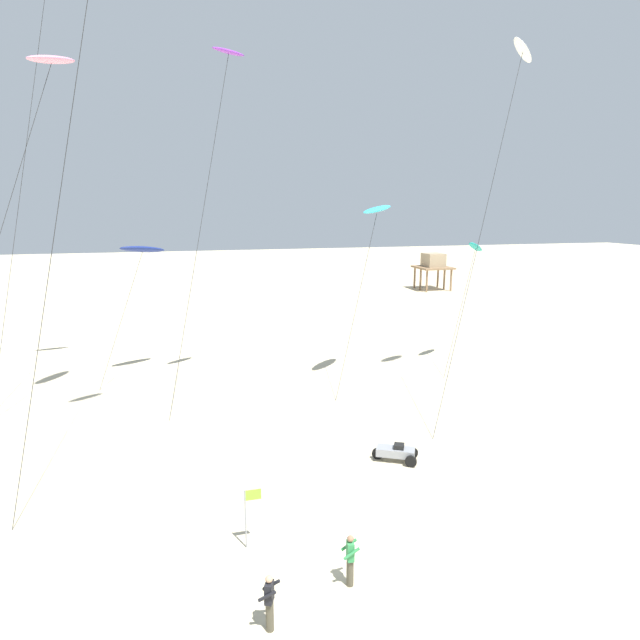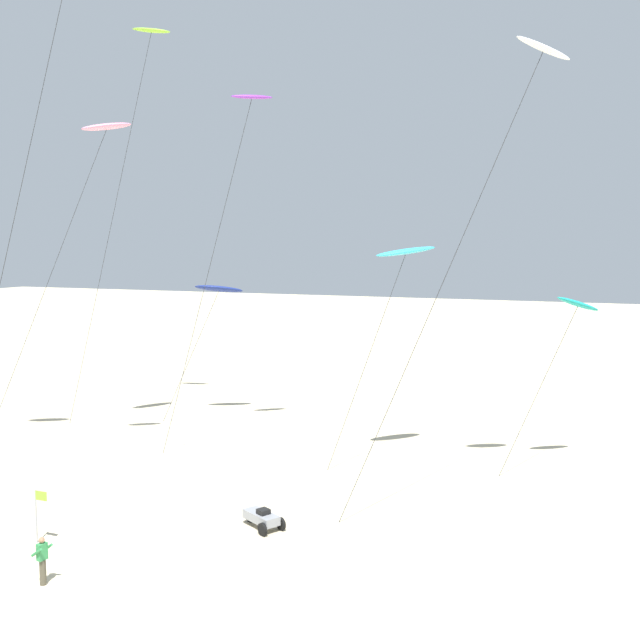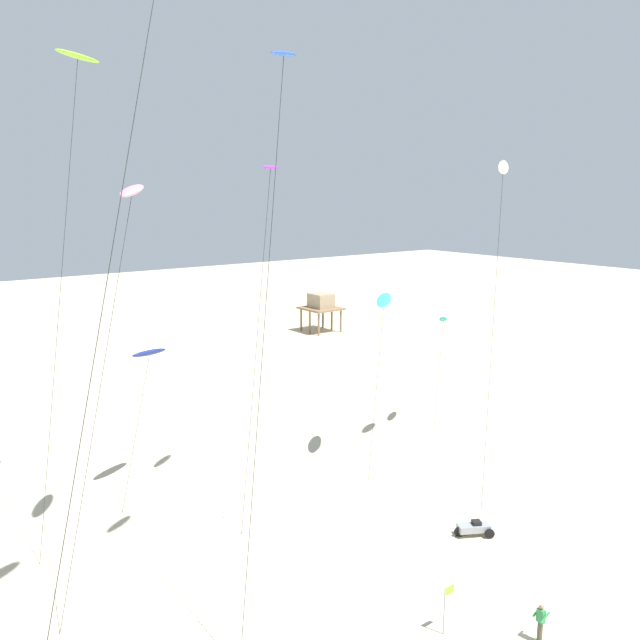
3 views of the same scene
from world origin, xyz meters
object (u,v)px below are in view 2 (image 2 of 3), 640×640
at_px(kite_purple, 250,104).
at_px(kite_flyer_nearest, 42,559).
at_px(kite_white, 541,55).
at_px(kite_navy, 219,289).
at_px(kite_pink, 106,129).
at_px(kite_lime, 150,39).
at_px(marker_flag, 39,506).
at_px(kite_cyan, 406,252).
at_px(kite_teal, 577,305).
at_px(beach_buggy, 262,518).

xyz_separation_m(kite_purple, kite_flyer_nearest, (1.20, -17.86, -18.11)).
bearing_deg(kite_white, kite_purple, 166.50).
height_order(kite_navy, kite_flyer_nearest, kite_navy).
relative_size(kite_pink, kite_purple, 0.95).
distance_m(kite_lime, marker_flag, 30.61).
xyz_separation_m(kite_purple, marker_flag, (-1.42, -15.16, -17.52)).
bearing_deg(kite_flyer_nearest, kite_pink, 120.48).
bearing_deg(kite_lime, kite_cyan, -12.02).
bearing_deg(kite_teal, beach_buggy, -130.96).
bearing_deg(kite_flyer_nearest, kite_navy, 105.43).
relative_size(kite_teal, kite_flyer_nearest, 5.39).
bearing_deg(marker_flag, kite_cyan, 56.15).
distance_m(kite_lime, kite_teal, 30.49).
bearing_deg(kite_white, kite_cyan, 150.81).
distance_m(kite_pink, kite_navy, 12.12).
distance_m(kite_flyer_nearest, marker_flag, 3.81).
height_order(kite_pink, beach_buggy, kite_pink).
xyz_separation_m(kite_pink, kite_purple, (8.53, 1.32, 1.00)).
height_order(kite_lime, kite_navy, kite_lime).
bearing_deg(kite_pink, kite_navy, 64.20).
xyz_separation_m(kite_white, beach_buggy, (-9.69, -6.84, -18.91)).
distance_m(kite_cyan, kite_teal, 8.95).
bearing_deg(kite_lime, kite_purple, -23.05).
xyz_separation_m(kite_pink, marker_flag, (7.11, -13.84, -16.52)).
distance_m(kite_white, beach_buggy, 22.32).
xyz_separation_m(kite_cyan, kite_flyer_nearest, (-7.57, -17.90, -10.17)).
relative_size(kite_lime, kite_purple, 1.28).
height_order(kite_pink, kite_flyer_nearest, kite_pink).
bearing_deg(kite_navy, kite_lime, -156.14).
xyz_separation_m(kite_teal, kite_purple, (-17.03, -2.33, 10.56)).
distance_m(kite_lime, kite_pink, 8.12).
xyz_separation_m(kite_teal, kite_flyer_nearest, (-15.82, -20.19, -7.56)).
bearing_deg(kite_teal, kite_cyan, -164.54).
bearing_deg(beach_buggy, kite_flyer_nearest, -122.42).
distance_m(kite_pink, beach_buggy, 24.51).
xyz_separation_m(beach_buggy, marker_flag, (-7.26, -4.59, 1.06)).
distance_m(kite_white, kite_pink, 24.21).
height_order(kite_pink, marker_flag, kite_pink).
relative_size(kite_white, kite_lime, 0.81).
xyz_separation_m(kite_lime, kite_teal, (26.02, -1.50, -15.82)).
bearing_deg(kite_white, kite_navy, 156.08).
xyz_separation_m(kite_navy, kite_flyer_nearest, (6.44, -23.35, -7.64)).
bearing_deg(beach_buggy, kite_navy, 124.60).
bearing_deg(kite_pink, kite_teal, 8.12).
bearing_deg(kite_pink, beach_buggy, -32.77).
xyz_separation_m(kite_teal, beach_buggy, (-11.19, -12.89, -8.02)).
bearing_deg(beach_buggy, marker_flag, -147.67).
xyz_separation_m(kite_lime, kite_navy, (3.75, 1.66, -15.74)).
relative_size(kite_purple, kite_navy, 2.17).
relative_size(kite_teal, kite_navy, 1.00).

